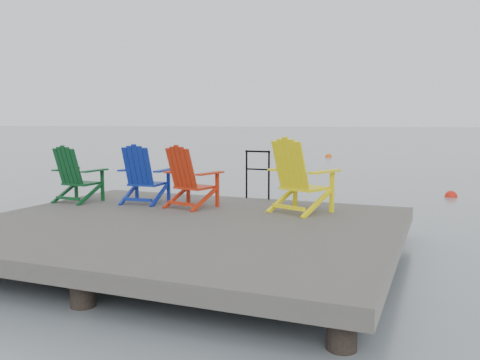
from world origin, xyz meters
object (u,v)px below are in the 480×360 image
at_px(buoy_b, 328,157).
at_px(handrail, 258,170).
at_px(chair_green, 76,174).
at_px(chair_yellow, 299,176).
at_px(chair_red, 189,177).
at_px(chair_blue, 143,174).
at_px(buoy_a, 451,197).

bearing_deg(buoy_b, handrail, -81.84).
bearing_deg(chair_green, chair_yellow, 9.50).
relative_size(chair_green, chair_red, 0.97).
height_order(chair_blue, chair_red, chair_red).
xyz_separation_m(chair_yellow, buoy_b, (-3.82, 20.13, -1.08)).
height_order(handrail, buoy_b, handrail).
bearing_deg(handrail, buoy_a, 57.16).
relative_size(chair_green, chair_blue, 0.97).
bearing_deg(chair_yellow, handrail, 156.44).
bearing_deg(buoy_a, chair_green, -132.44).
bearing_deg(buoy_a, handrail, -122.84).
xyz_separation_m(chair_red, buoy_a, (4.11, 6.63, -1.01)).
height_order(chair_blue, buoy_b, chair_blue).
bearing_deg(chair_green, buoy_b, 92.52).
distance_m(chair_yellow, buoy_a, 6.88).
height_order(chair_blue, buoy_a, chair_blue).
distance_m(handrail, chair_green, 3.26).
distance_m(handrail, chair_blue, 2.09).
bearing_deg(chair_green, handrail, 31.73).
xyz_separation_m(chair_blue, buoy_b, (-1.06, 20.27, -1.01)).
height_order(chair_green, chair_red, chair_red).
bearing_deg(chair_red, buoy_b, 108.93).
relative_size(chair_blue, chair_yellow, 0.88).
xyz_separation_m(handrail, chair_green, (-2.86, -1.57, -0.04)).
bearing_deg(chair_green, buoy_a, 50.44).
bearing_deg(chair_red, buoy_a, 71.46).
xyz_separation_m(chair_blue, chair_red, (0.95, -0.10, 0.00)).
xyz_separation_m(handrail, chair_red, (-0.71, -1.36, -0.03)).
xyz_separation_m(chair_green, chair_red, (2.15, 0.22, 0.02)).
bearing_deg(handrail, chair_red, -117.55).
bearing_deg(chair_green, chair_blue, 17.66).
xyz_separation_m(handrail, buoy_b, (-2.73, 19.01, -1.04)).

